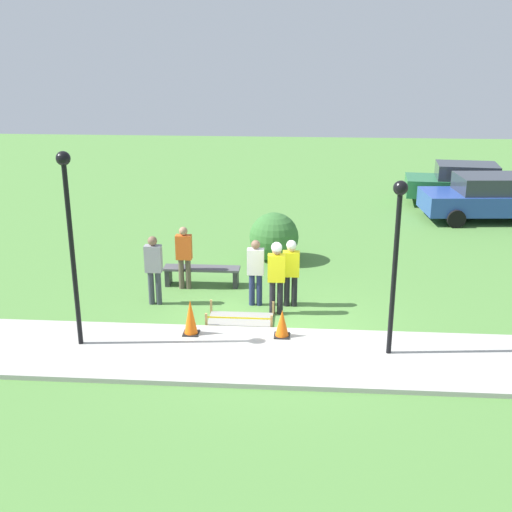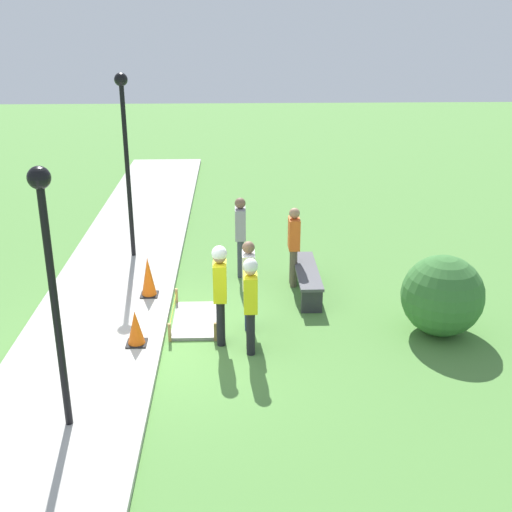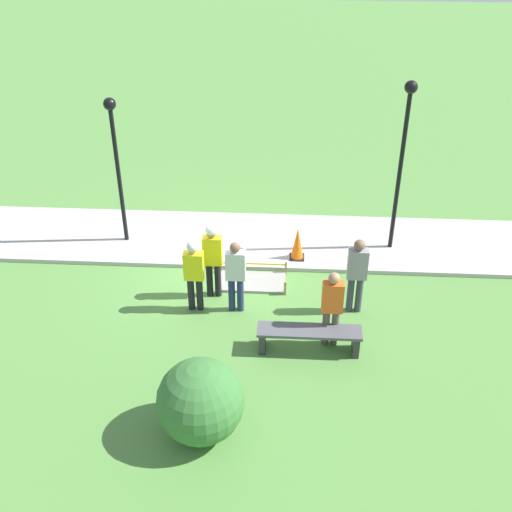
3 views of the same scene
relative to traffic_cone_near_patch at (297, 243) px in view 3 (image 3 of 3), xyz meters
The scene contains 14 objects.
ground_plane 1.89m from the traffic_cone_near_patch, 14.20° to the left, with size 60.00×60.00×0.00m, color #51843D.
sidewalk 1.99m from the traffic_cone_near_patch, 24.40° to the right, with size 28.00×2.49×0.10m.
wet_concrete_patch 1.43m from the traffic_cone_near_patch, 43.85° to the left, with size 1.51×0.83×0.34m.
traffic_cone_near_patch is the anchor object (origin of this frame).
traffic_cone_far_patch 1.97m from the traffic_cone_near_patch, ahead, with size 0.34×0.34×0.61m.
park_bench 3.13m from the traffic_cone_near_patch, 94.41° to the left, with size 1.98×0.44×0.51m.
worker_supervisor 2.90m from the traffic_cone_near_patch, 42.63° to the left, with size 0.40×0.24×1.66m.
worker_assistant 2.35m from the traffic_cone_near_patch, 38.98° to the left, with size 0.40×0.25×1.76m.
bystander_in_orange_shirt 2.99m from the traffic_cone_near_patch, 102.67° to the left, with size 0.40×0.22×1.66m.
bystander_in_gray_shirt 2.34m from the traffic_cone_near_patch, 56.84° to the left, with size 0.40×0.22×1.65m.
bystander_in_white_shirt 2.22m from the traffic_cone_near_patch, 123.29° to the left, with size 0.40×0.23×1.72m.
lamppost_near 4.63m from the traffic_cone_near_patch, ahead, with size 0.28×0.28×3.55m.
lamppost_far 3.22m from the traffic_cone_near_patch, 164.31° to the right, with size 0.28×0.28×4.03m.
shrub_rounded_near 5.50m from the traffic_cone_near_patch, 73.73° to the left, with size 1.43×1.43×1.43m.
Camera 3 is at (-1.55, 12.12, 8.26)m, focal length 45.00 mm.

